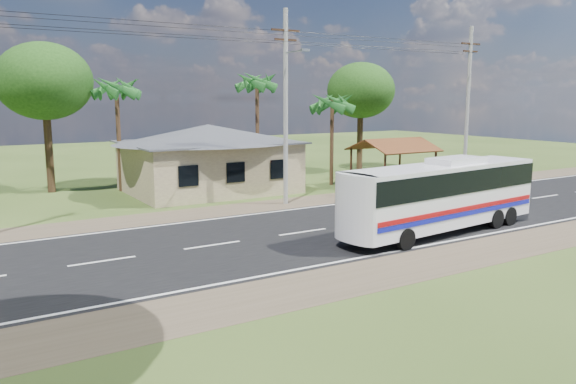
% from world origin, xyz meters
% --- Properties ---
extents(ground, '(120.00, 120.00, 0.00)m').
position_xyz_m(ground, '(0.00, 0.00, 0.00)').
color(ground, '#2F4619').
rests_on(ground, ground).
extents(road, '(120.00, 16.00, 0.03)m').
position_xyz_m(road, '(0.00, 0.00, 0.01)').
color(road, black).
rests_on(road, ground).
extents(house, '(12.40, 10.00, 5.00)m').
position_xyz_m(house, '(1.00, 13.00, 2.64)').
color(house, tan).
rests_on(house, ground).
extents(waiting_shed, '(5.20, 4.48, 3.35)m').
position_xyz_m(waiting_shed, '(13.00, 8.50, 2.73)').
color(waiting_shed, '#3A2215').
rests_on(waiting_shed, ground).
extents(concrete_barrier, '(7.00, 0.30, 0.90)m').
position_xyz_m(concrete_barrier, '(12.00, 5.60, 0.45)').
color(concrete_barrier, '#9E9E99').
rests_on(concrete_barrier, ground).
extents(utility_poles, '(32.80, 2.22, 11.00)m').
position_xyz_m(utility_poles, '(2.67, 6.49, 5.77)').
color(utility_poles, '#9E9E99').
rests_on(utility_poles, ground).
extents(palm_near, '(2.80, 2.80, 6.70)m').
position_xyz_m(palm_near, '(9.50, 11.00, 5.71)').
color(palm_near, '#47301E').
rests_on(palm_near, ground).
extents(palm_mid, '(2.80, 2.80, 8.20)m').
position_xyz_m(palm_mid, '(6.00, 15.50, 7.16)').
color(palm_mid, '#47301E').
rests_on(palm_mid, ground).
extents(palm_far, '(2.80, 2.80, 7.70)m').
position_xyz_m(palm_far, '(-4.00, 16.00, 6.68)').
color(palm_far, '#47301E').
rests_on(palm_far, ground).
extents(tree_behind_house, '(6.00, 6.00, 9.61)m').
position_xyz_m(tree_behind_house, '(-8.00, 18.00, 7.12)').
color(tree_behind_house, '#47301E').
rests_on(tree_behind_house, ground).
extents(tree_behind_shed, '(5.60, 5.60, 9.02)m').
position_xyz_m(tree_behind_shed, '(16.00, 16.00, 6.68)').
color(tree_behind_shed, '#47301E').
rests_on(tree_behind_shed, ground).
extents(coach_bus, '(11.12, 3.40, 3.40)m').
position_xyz_m(coach_bus, '(5.41, -3.30, 1.94)').
color(coach_bus, silver).
rests_on(coach_bus, ground).
extents(motorcycle, '(1.77, 0.70, 0.92)m').
position_xyz_m(motorcycle, '(12.21, 7.22, 0.46)').
color(motorcycle, black).
rests_on(motorcycle, ground).
extents(person, '(0.65, 0.47, 1.67)m').
position_xyz_m(person, '(12.96, 5.57, 0.84)').
color(person, '#1B4496').
rests_on(person, ground).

